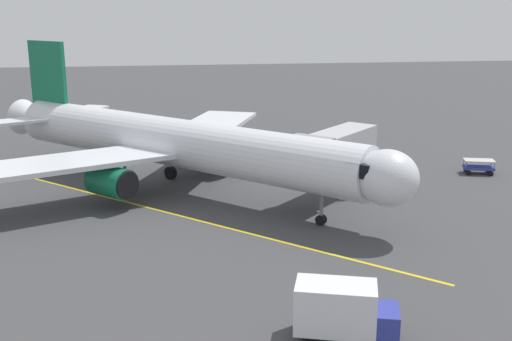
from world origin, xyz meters
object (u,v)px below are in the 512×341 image
(ground_crew_marshaller, at_px, (348,188))
(ground_crew_wing_walker, at_px, (297,172))
(box_truck_portside, at_px, (345,311))
(airplane, at_px, (172,143))
(jet_bridge, at_px, (329,152))
(baggage_cart_near_nose, at_px, (479,167))
(belt_loader_starboard_side, at_px, (191,141))

(ground_crew_marshaller, height_order, ground_crew_wing_walker, same)
(box_truck_portside, bearing_deg, airplane, -74.12)
(airplane, distance_m, ground_crew_wing_walker, 10.99)
(jet_bridge, bearing_deg, baggage_cart_near_nose, -160.60)
(airplane, xyz_separation_m, baggage_cart_near_nose, (-27.16, -1.32, -3.35))
(baggage_cart_near_nose, relative_size, box_truck_portside, 0.58)
(ground_crew_marshaller, relative_size, belt_loader_starboard_side, 0.40)
(jet_bridge, bearing_deg, ground_crew_marshaller, 169.89)
(airplane, xyz_separation_m, box_truck_portside, (-7.00, 24.62, -2.62))
(airplane, relative_size, baggage_cart_near_nose, 11.46)
(baggage_cart_near_nose, height_order, box_truck_portside, box_truck_portside)
(ground_crew_marshaller, distance_m, box_truck_portside, 21.23)
(box_truck_portside, bearing_deg, belt_loader_starboard_side, -83.30)
(belt_loader_starboard_side, bearing_deg, jet_bridge, 115.69)
(jet_bridge, relative_size, ground_crew_marshaller, 5.58)
(box_truck_portside, xyz_separation_m, belt_loader_starboard_side, (4.75, -40.38, -0.67))
(airplane, xyz_separation_m, belt_loader_starboard_side, (-2.26, -15.76, -3.29))
(ground_crew_wing_walker, distance_m, belt_loader_starboard_side, 16.81)
(ground_crew_wing_walker, relative_size, box_truck_portside, 0.34)
(ground_crew_wing_walker, distance_m, baggage_cart_near_nose, 16.68)
(airplane, bearing_deg, ground_crew_marshaller, 161.89)
(ground_crew_marshaller, distance_m, belt_loader_starboard_side, 22.96)
(airplane, xyz_separation_m, ground_crew_wing_walker, (-10.48, -1.11, -3.12))
(ground_crew_marshaller, height_order, baggage_cart_near_nose, ground_crew_marshaller)
(baggage_cart_near_nose, bearing_deg, belt_loader_starboard_side, -30.12)
(airplane, relative_size, belt_loader_starboard_side, 7.75)
(airplane, height_order, belt_loader_starboard_side, airplane)
(belt_loader_starboard_side, bearing_deg, ground_crew_wing_walker, 119.30)
(jet_bridge, bearing_deg, airplane, -19.08)
(baggage_cart_near_nose, xyz_separation_m, belt_loader_starboard_side, (24.90, -14.44, 0.06))
(ground_crew_wing_walker, height_order, belt_loader_starboard_side, belt_loader_starboard_side)
(belt_loader_starboard_side, bearing_deg, box_truck_portside, 96.70)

